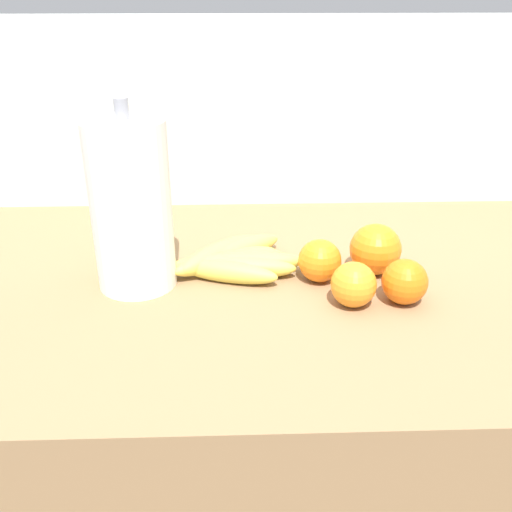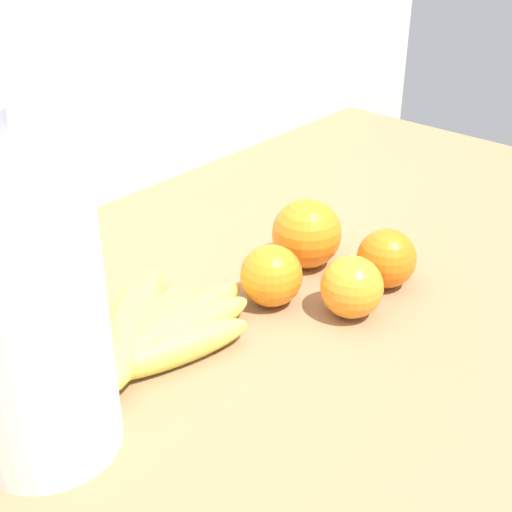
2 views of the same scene
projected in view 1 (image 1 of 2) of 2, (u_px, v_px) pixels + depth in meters
The scene contains 8 objects.
counter at pixel (271, 495), 1.11m from camera, with size 1.41×0.67×0.94m, color olive.
wall_back at pixel (263, 314), 1.36m from camera, with size 1.81×0.06×1.30m, color silver.
banana_bunch at pixel (229, 261), 0.92m from camera, with size 0.22×0.17×0.04m.
orange_front at pixel (405, 282), 0.83m from camera, with size 0.07×0.07×0.07m, color orange.
orange_back_left at pixel (354, 285), 0.82m from camera, with size 0.07×0.07×0.07m, color orange.
orange_far_right at pixel (320, 260), 0.89m from camera, with size 0.07×0.07×0.07m, color orange.
orange_right at pixel (375, 249), 0.91m from camera, with size 0.08×0.08×0.08m, color orange.
paper_towel_roll at pixel (131, 206), 0.84m from camera, with size 0.12×0.12×0.28m.
Camera 1 is at (-0.06, -0.79, 1.37)m, focal length 40.64 mm.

